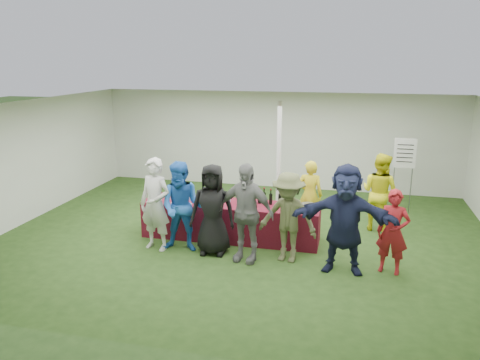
% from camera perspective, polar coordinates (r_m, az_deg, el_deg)
% --- Properties ---
extents(ground, '(60.00, 60.00, 0.00)m').
position_cam_1_polar(ground, '(9.78, 0.55, -6.93)').
color(ground, '#284719').
rests_on(ground, ground).
extents(tent, '(10.00, 10.00, 10.00)m').
position_cam_1_polar(tent, '(10.42, 4.74, 2.16)').
color(tent, white).
rests_on(tent, ground).
extents(serving_table, '(3.60, 0.80, 0.75)m').
position_cam_1_polar(serving_table, '(9.59, -1.17, -4.99)').
color(serving_table, maroon).
rests_on(serving_table, ground).
extents(wine_bottles, '(0.88, 0.13, 0.32)m').
position_cam_1_polar(wine_bottles, '(9.43, 3.16, -2.18)').
color(wine_bottles, black).
rests_on(wine_bottles, serving_table).
extents(wine_glasses, '(2.78, 0.15, 0.16)m').
position_cam_1_polar(wine_glasses, '(9.34, -4.21, -2.44)').
color(wine_glasses, silver).
rests_on(wine_glasses, serving_table).
extents(water_bottle, '(0.07, 0.07, 0.23)m').
position_cam_1_polar(water_bottle, '(9.53, -1.34, -2.10)').
color(water_bottle, silver).
rests_on(water_bottle, serving_table).
extents(bar_towel, '(0.25, 0.18, 0.03)m').
position_cam_1_polar(bar_towel, '(9.27, 7.83, -3.30)').
color(bar_towel, white).
rests_on(bar_towel, serving_table).
extents(dump_bucket, '(0.25, 0.25, 0.18)m').
position_cam_1_polar(dump_bucket, '(8.98, 8.28, -3.40)').
color(dump_bucket, slate).
rests_on(dump_bucket, serving_table).
extents(wine_list_sign, '(0.50, 0.03, 1.80)m').
position_cam_1_polar(wine_list_sign, '(11.57, 19.40, 2.45)').
color(wine_list_sign, slate).
rests_on(wine_list_sign, ground).
extents(staff_pourer, '(0.56, 0.38, 1.52)m').
position_cam_1_polar(staff_pourer, '(10.09, 8.48, -1.84)').
color(staff_pourer, gold).
rests_on(staff_pourer, ground).
extents(staff_back, '(1.04, 0.99, 1.68)m').
position_cam_1_polar(staff_back, '(10.34, 16.65, -1.44)').
color(staff_back, yellow).
rests_on(staff_back, ground).
extents(customer_0, '(0.73, 0.57, 1.80)m').
position_cam_1_polar(customer_0, '(9.06, -10.28, -2.94)').
color(customer_0, silver).
rests_on(customer_0, ground).
extents(customer_1, '(0.90, 0.73, 1.75)m').
position_cam_1_polar(customer_1, '(8.91, -7.05, -3.28)').
color(customer_1, blue).
rests_on(customer_1, ground).
extents(customer_2, '(0.89, 0.62, 1.73)m').
position_cam_1_polar(customer_2, '(8.74, -3.37, -3.61)').
color(customer_2, black).
rests_on(customer_2, ground).
extents(customer_3, '(1.13, 0.64, 1.82)m').
position_cam_1_polar(customer_3, '(8.41, 0.67, -4.01)').
color(customer_3, slate).
rests_on(customer_3, ground).
extents(customer_4, '(1.17, 0.80, 1.66)m').
position_cam_1_polar(customer_4, '(8.45, 5.88, -4.57)').
color(customer_4, brown).
rests_on(customer_4, ground).
extents(customer_5, '(1.78, 0.61, 1.91)m').
position_cam_1_polar(customer_5, '(8.16, 12.66, -4.65)').
color(customer_5, '#191E3B').
rests_on(customer_5, ground).
extents(customer_6, '(0.61, 0.47, 1.48)m').
position_cam_1_polar(customer_6, '(8.40, 18.14, -6.03)').
color(customer_6, maroon).
rests_on(customer_6, ground).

